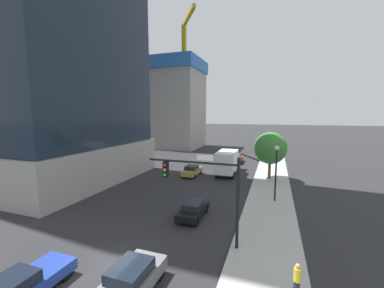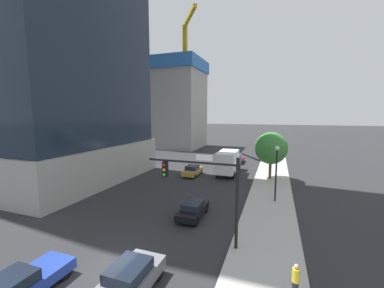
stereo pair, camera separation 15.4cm
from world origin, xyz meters
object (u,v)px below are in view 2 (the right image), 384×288
street_tree (271,148)px  pedestrian_yellow_shirt (296,281)px  traffic_light_pole (203,182)px  car_red (238,159)px  car_black (193,209)px  construction_building (178,99)px  box_truck (228,161)px  car_gray (129,280)px  car_gold (192,171)px  car_blue (23,283)px  street_lamp (276,165)px

street_tree → pedestrian_yellow_shirt: bearing=-85.4°
street_tree → pedestrian_yellow_shirt: 21.63m
pedestrian_yellow_shirt → traffic_light_pole: bearing=149.4°
car_red → car_black: size_ratio=0.99×
traffic_light_pole → car_black: (-2.00, 3.68, -3.55)m
traffic_light_pole → construction_building: bearing=115.1°
car_red → box_truck: box_truck is taller
construction_building → car_gray: bearing=-69.5°
car_gray → car_red: (0.00, 33.21, -0.10)m
street_tree → car_gold: size_ratio=1.48×
street_tree → car_black: size_ratio=1.52×
car_blue → car_gold: size_ratio=0.97×
car_red → traffic_light_pole: bearing=-85.9°
construction_building → box_truck: size_ratio=3.87×
street_lamp → car_black: size_ratio=1.34×
street_lamp → car_gold: size_ratio=1.31×
street_tree → car_blue: bearing=-112.2°
car_gray → pedestrian_yellow_shirt: (7.47, 2.26, 0.24)m
car_black → car_red: bearing=90.0°
traffic_light_pole → car_gold: size_ratio=1.50×
construction_building → car_gold: (13.38, -26.26, -11.74)m
construction_building → car_gray: construction_building is taller
construction_building → street_lamp: bearing=-53.6°
car_red → pedestrian_yellow_shirt: 31.85m
car_red → car_gold: size_ratio=0.97×
street_tree → box_truck: bearing=170.9°
traffic_light_pole → street_tree: (3.74, 18.09, -0.04)m
car_gray → car_blue: bearing=-158.7°
car_gray → street_lamp: bearing=66.8°
street_tree → pedestrian_yellow_shirt: (1.72, -21.32, -3.21)m
construction_building → car_gold: construction_building is taller
street_lamp → car_black: 9.28m
construction_building → car_red: (18.00, -15.04, -11.78)m
street_lamp → car_gray: 16.68m
traffic_light_pole → car_red: size_ratio=1.55×
construction_building → street_tree: (23.75, -24.67, -8.24)m
box_truck → car_black: bearing=-90.0°
pedestrian_yellow_shirt → car_red: bearing=103.6°
car_black → box_truck: (0.00, 15.33, 1.19)m
street_tree → car_blue: (-10.37, -25.38, -3.50)m
street_tree → car_red: (-5.75, 9.64, -3.54)m
traffic_light_pole → car_blue: size_ratio=1.54×
car_blue → pedestrian_yellow_shirt: size_ratio=2.40×
traffic_light_pole → street_lamp: bearing=65.0°
construction_building → traffic_light_pole: 47.92m
street_tree → car_gray: 24.51m
street_lamp → box_truck: size_ratio=0.72×
construction_building → street_lamp: 42.13m
car_red → car_blue: car_blue is taller
box_truck → car_blue: bearing=-100.0°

